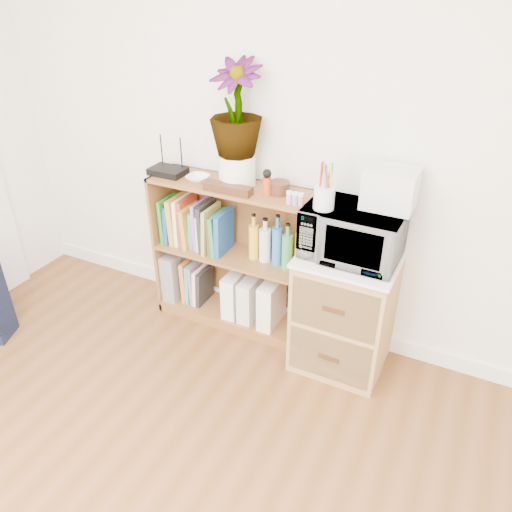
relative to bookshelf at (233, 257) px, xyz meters
The scene contains 21 objects.
skirting_board 0.57m from the bookshelf, 21.80° to the left, with size 4.00×0.02×0.10m, color white.
bookshelf is the anchor object (origin of this frame).
wicker_unit 0.76m from the bookshelf, ahead, with size 0.50×0.45×0.70m, color #9E7542.
microwave 0.85m from the bookshelf, ahead, with size 0.49×0.33×0.27m, color silver.
pen_cup 0.85m from the bookshelf, 14.09° to the right, with size 0.10×0.10×0.11m, color white.
small_appliance 1.08m from the bookshelf, ahead, with size 0.25×0.21×0.20m, color silver.
router 0.65m from the bookshelf, behind, with size 0.21×0.15×0.04m, color black.
white_bowl 0.53m from the bookshelf, behind, with size 0.13×0.13×0.03m, color white.
plant_pot 0.56m from the bookshelf, 31.83° to the left, with size 0.21×0.21×0.18m, color white.
potted_plant 0.91m from the bookshelf, 31.83° to the left, with size 0.28×0.28×0.51m, color #3A7930.
trinket_box 0.51m from the bookshelf, 69.82° to the right, with size 0.28×0.07×0.05m, color #3A2110.
kokeshi_doll 0.58m from the bookshelf, ahead, with size 0.05×0.05×0.10m, color #B03615.
wooden_bowl 0.59m from the bookshelf, ahead, with size 0.12×0.12×0.07m, color #37190F.
paint_jars 0.67m from the bookshelf, 11.80° to the right, with size 0.12×0.04×0.06m, color pink.
file_box 0.49m from the bookshelf, behind, with size 0.10×0.26×0.33m, color gray.
magazine_holder_left 0.26m from the bookshelf, 28.69° to the right, with size 0.09×0.23×0.29m, color white.
magazine_holder_mid 0.29m from the bookshelf, ahead, with size 0.09×0.23×0.28m, color silver.
magazine_holder_right 0.37m from the bookshelf, ahead, with size 0.10×0.24×0.31m, color white.
cookbooks 0.30m from the bookshelf, behind, with size 0.43×0.20×0.31m.
liquor_bottles 0.37m from the bookshelf, ahead, with size 0.44×0.07×0.31m.
lower_books 0.39m from the bookshelf, behind, with size 0.16×0.19×0.30m.
Camera 1 is at (0.96, -0.21, 2.04)m, focal length 35.00 mm.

